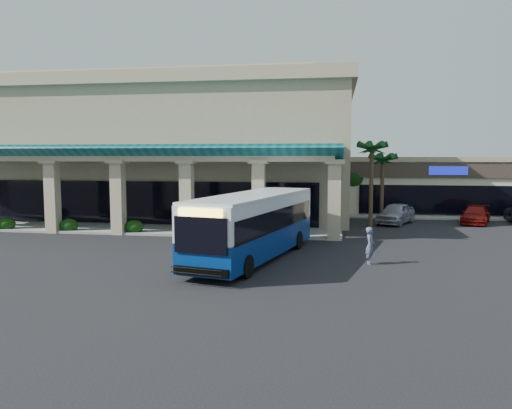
% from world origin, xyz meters
% --- Properties ---
extents(ground, '(110.00, 110.00, 0.00)m').
position_xyz_m(ground, '(0.00, 0.00, 0.00)').
color(ground, black).
extents(main_building, '(30.80, 14.80, 11.35)m').
position_xyz_m(main_building, '(-8.00, 16.00, 5.67)').
color(main_building, tan).
rests_on(main_building, ground).
extents(arcade, '(30.00, 6.20, 5.70)m').
position_xyz_m(arcade, '(-8.00, 6.80, 2.85)').
color(arcade, '#0F535A').
rests_on(arcade, ground).
extents(strip_mall, '(22.50, 12.50, 4.90)m').
position_xyz_m(strip_mall, '(18.00, 24.00, 2.45)').
color(strip_mall, beige).
rests_on(strip_mall, ground).
extents(palm_0, '(2.40, 2.40, 6.60)m').
position_xyz_m(palm_0, '(8.50, 11.00, 3.30)').
color(palm_0, '#0F3A14').
rests_on(palm_0, ground).
extents(palm_1, '(2.40, 2.40, 5.80)m').
position_xyz_m(palm_1, '(9.50, 14.00, 2.90)').
color(palm_1, '#0F3A14').
rests_on(palm_1, ground).
extents(broadleaf_tree, '(2.60, 2.60, 4.81)m').
position_xyz_m(broadleaf_tree, '(7.50, 19.00, 2.41)').
color(broadleaf_tree, black).
rests_on(broadleaf_tree, ground).
extents(transit_bus, '(5.06, 11.56, 3.14)m').
position_xyz_m(transit_bus, '(2.24, -1.00, 1.57)').
color(transit_bus, navy).
rests_on(transit_bus, ground).
extents(pedestrian, '(0.52, 0.69, 1.71)m').
position_xyz_m(pedestrian, '(7.68, -1.30, 0.86)').
color(pedestrian, slate).
rests_on(pedestrian, ground).
extents(car_silver, '(3.56, 4.87, 1.54)m').
position_xyz_m(car_silver, '(10.45, 13.16, 0.77)').
color(car_silver, '#A4A6B5').
rests_on(car_silver, ground).
extents(car_red, '(3.17, 4.76, 1.28)m').
position_xyz_m(car_red, '(16.30, 14.29, 0.64)').
color(car_red, maroon).
rests_on(car_red, ground).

